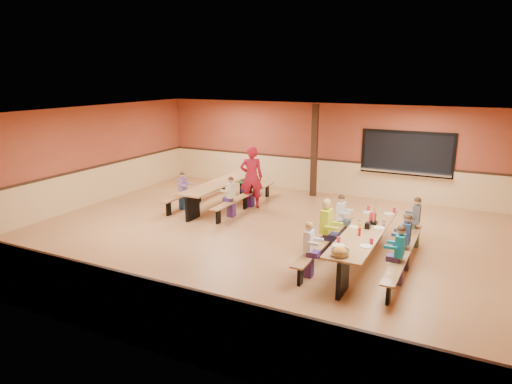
% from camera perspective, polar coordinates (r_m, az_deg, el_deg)
% --- Properties ---
extents(ground, '(12.00, 12.00, 0.00)m').
position_cam_1_polar(ground, '(11.30, 0.53, -5.72)').
color(ground, '#A1673D').
rests_on(ground, ground).
extents(room_envelope, '(12.04, 10.04, 3.02)m').
position_cam_1_polar(room_envelope, '(11.08, 0.54, -2.37)').
color(room_envelope, '#9A442C').
rests_on(room_envelope, ground).
extents(kitchen_pass_through, '(2.78, 0.28, 1.38)m').
position_cam_1_polar(kitchen_pass_through, '(14.83, 18.31, 4.39)').
color(kitchen_pass_through, black).
rests_on(kitchen_pass_through, ground).
extents(structural_post, '(0.18, 0.18, 3.00)m').
position_cam_1_polar(structural_post, '(14.95, 7.30, 5.12)').
color(structural_post, black).
rests_on(structural_post, ground).
extents(cafeteria_table_main, '(1.91, 3.70, 0.74)m').
position_cam_1_polar(cafeteria_table_main, '(9.91, 13.35, -5.87)').
color(cafeteria_table_main, '#9B6A3D').
rests_on(cafeteria_table_main, ground).
extents(cafeteria_table_second, '(1.91, 3.70, 0.74)m').
position_cam_1_polar(cafeteria_table_second, '(13.92, -4.37, 0.41)').
color(cafeteria_table_second, '#9B6A3D').
rests_on(cafeteria_table_second, ground).
extents(seated_child_white_left, '(0.33, 0.27, 1.12)m').
position_cam_1_polar(seated_child_white_left, '(9.09, 6.58, -7.21)').
color(seated_child_white_left, white).
rests_on(seated_child_white_left, ground).
extents(seated_adult_yellow, '(0.42, 0.34, 1.31)m').
position_cam_1_polar(seated_adult_yellow, '(10.00, 8.70, -4.64)').
color(seated_adult_yellow, '#C1D71F').
rests_on(seated_adult_yellow, ground).
extents(seated_child_grey_left, '(0.34, 0.28, 1.14)m').
position_cam_1_polar(seated_child_grey_left, '(11.07, 10.52, -3.30)').
color(seated_child_grey_left, silver).
rests_on(seated_child_grey_left, ground).
extents(seated_child_teal_right, '(0.34, 0.28, 1.15)m').
position_cam_1_polar(seated_child_teal_right, '(9.15, 17.46, -7.55)').
color(seated_child_teal_right, '#1185AA').
rests_on(seated_child_teal_right, ground).
extents(seated_child_navy_right, '(0.35, 0.29, 1.17)m').
position_cam_1_polar(seated_child_navy_right, '(9.85, 18.20, -5.98)').
color(seated_child_navy_right, navy).
rests_on(seated_child_navy_right, ground).
extents(seated_child_char_right, '(0.35, 0.28, 1.16)m').
position_cam_1_polar(seated_child_char_right, '(11.22, 19.34, -3.60)').
color(seated_child_char_right, '#4F555A').
rests_on(seated_child_char_right, ground).
extents(seated_child_purple_sec, '(0.32, 0.26, 1.11)m').
position_cam_1_polar(seated_child_purple_sec, '(13.68, -9.13, 0.15)').
color(seated_child_purple_sec, slate).
rests_on(seated_child_purple_sec, ground).
extents(seated_child_green_sec, '(0.37, 0.30, 1.21)m').
position_cam_1_polar(seated_child_green_sec, '(13.77, -0.77, 0.64)').
color(seated_child_green_sec, '#27643A').
rests_on(seated_child_green_sec, ground).
extents(seated_child_tan_sec, '(0.33, 0.27, 1.13)m').
position_cam_1_polar(seated_child_tan_sec, '(12.80, -3.13, -0.64)').
color(seated_child_tan_sec, beige).
rests_on(seated_child_tan_sec, ground).
extents(standing_woman, '(0.82, 0.72, 1.88)m').
position_cam_1_polar(standing_woman, '(13.57, -0.57, 1.88)').
color(standing_woman, maroon).
rests_on(standing_woman, ground).
extents(punch_pitcher, '(0.16, 0.16, 0.22)m').
position_cam_1_polar(punch_pitcher, '(10.37, 14.39, -3.11)').
color(punch_pitcher, red).
rests_on(punch_pitcher, cafeteria_table_main).
extents(chip_bowl, '(0.32, 0.32, 0.15)m').
position_cam_1_polar(chip_bowl, '(8.40, 10.47, -7.38)').
color(chip_bowl, orange).
rests_on(chip_bowl, cafeteria_table_main).
extents(napkin_dispenser, '(0.10, 0.14, 0.13)m').
position_cam_1_polar(napkin_dispenser, '(9.95, 13.79, -4.11)').
color(napkin_dispenser, black).
rests_on(napkin_dispenser, cafeteria_table_main).
extents(condiment_mustard, '(0.06, 0.06, 0.17)m').
position_cam_1_polar(condiment_mustard, '(9.78, 12.81, -4.24)').
color(condiment_mustard, yellow).
rests_on(condiment_mustard, cafeteria_table_main).
extents(condiment_ketchup, '(0.06, 0.06, 0.17)m').
position_cam_1_polar(condiment_ketchup, '(9.48, 12.81, -4.85)').
color(condiment_ketchup, '#B2140F').
rests_on(condiment_ketchup, cafeteria_table_main).
extents(table_paddle, '(0.16, 0.16, 0.56)m').
position_cam_1_polar(table_paddle, '(10.24, 14.51, -3.19)').
color(table_paddle, black).
rests_on(table_paddle, cafeteria_table_main).
extents(place_settings, '(0.65, 3.30, 0.11)m').
position_cam_1_polar(place_settings, '(9.82, 13.44, -4.40)').
color(place_settings, beige).
rests_on(place_settings, cafeteria_table_main).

